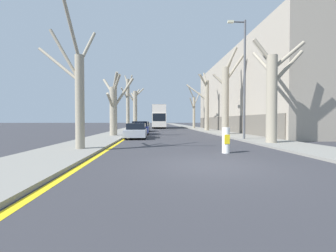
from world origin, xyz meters
The scene contains 19 objects.
ground_plane centered at (0.00, 0.00, 0.00)m, with size 300.00×300.00×0.00m, color #333338.
sidewalk_left centered at (-6.06, 50.00, 0.06)m, with size 3.18×120.00×0.12m, color gray.
sidewalk_right centered at (6.06, 50.00, 0.06)m, with size 3.18×120.00×0.12m, color gray.
building_facade_right centered at (12.64, 23.14, 5.12)m, with size 10.08×30.31×10.26m.
kerb_line_stripe centered at (-4.29, 50.00, 0.00)m, with size 0.24×120.00×0.01m, color yellow.
street_tree_left_0 centered at (-5.67, 4.05, 3.06)m, with size 3.11×3.24×7.66m.
street_tree_left_1 centered at (-5.67, 14.12, 2.82)m, with size 3.21×2.98×5.95m.
street_tree_left_2 centered at (-5.66, 25.21, 4.10)m, with size 1.76×3.91×8.12m.
street_tree_left_3 centered at (-5.56, 36.50, 4.04)m, with size 3.00×1.93×7.99m.
street_tree_right_0 centered at (5.64, 6.57, 3.47)m, with size 3.65×3.24×7.30m.
street_tree_right_1 centered at (5.59, 15.63, 4.02)m, with size 3.11×1.60×8.95m.
street_tree_right_2 centered at (5.49, 24.31, 4.07)m, with size 3.11×2.24×8.50m.
street_tree_right_3 centered at (5.47, 33.92, 3.37)m, with size 2.83×2.80×8.05m.
double_decker_bus centered at (-0.99, 38.37, 2.52)m, with size 2.60×11.77×4.45m.
parked_car_0 centered at (-3.41, 12.01, 0.61)m, with size 1.73×4.22×1.28m.
parked_car_1 centered at (-3.41, 17.29, 0.68)m, with size 1.82×4.05×1.43m.
parked_car_2 centered at (-3.41, 23.81, 0.65)m, with size 1.81×3.99×1.38m.
lamp_post centered at (4.86, 9.25, 4.99)m, with size 1.40×0.20×9.04m.
traffic_bollard centered at (1.45, 2.82, 0.60)m, with size 0.35×0.36×1.19m.
Camera 1 is at (-1.87, -7.36, 1.51)m, focal length 24.00 mm.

